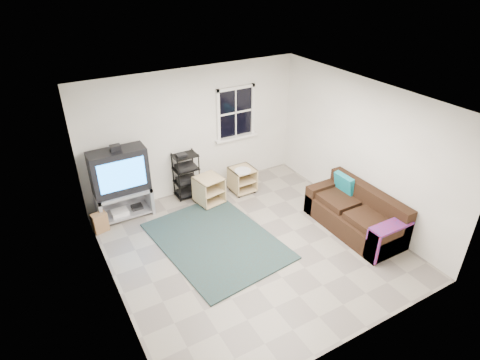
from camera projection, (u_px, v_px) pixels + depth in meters
room at (236, 116)px, 8.36m from camera, size 4.60×4.62×4.60m
tv_unit at (120, 178)px, 7.38m from camera, size 1.01×0.51×1.49m
av_rack at (186, 178)px, 8.20m from camera, size 0.49×0.35×0.97m
side_table_left at (208, 189)px, 8.04m from camera, size 0.57×0.57×0.58m
side_table_right at (242, 178)px, 8.44m from camera, size 0.49×0.52×0.56m
sofa at (356, 215)px, 7.25m from camera, size 0.83×1.87×0.86m
shag_rug at (216, 240)px, 7.07m from camera, size 2.04×2.64×0.03m
paper_bag at (100, 222)px, 7.25m from camera, size 0.29×0.22×0.37m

